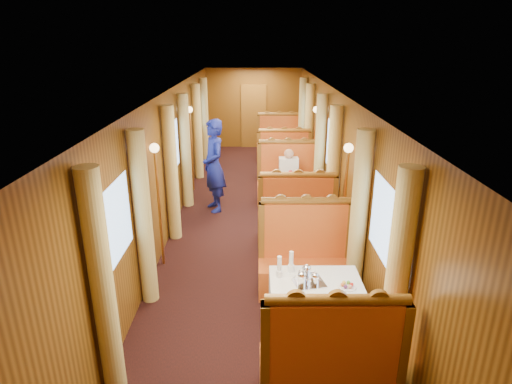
{
  "coord_description": "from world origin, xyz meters",
  "views": [
    {
      "loc": [
        0.06,
        -7.75,
        3.37
      ],
      "look_at": [
        0.07,
        -1.32,
        1.05
      ],
      "focal_mm": 30.0,
      "sensor_mm": 36.0,
      "label": 1
    }
  ],
  "objects_px": {
    "table_far": "(281,155)",
    "teapot_left": "(302,280)",
    "table_near": "(314,309)",
    "passenger": "(289,171)",
    "banquette_mid_fwd": "(296,220)",
    "rose_vase_mid": "(290,174)",
    "teapot_back": "(306,273)",
    "tea_tray": "(309,283)",
    "steward": "(214,166)",
    "teapot_right": "(315,281)",
    "banquette_near_fwd": "(329,369)",
    "table_mid": "(291,202)",
    "banquette_mid_aft": "(287,183)",
    "banquette_near_aft": "(305,263)",
    "banquette_far_aft": "(279,145)",
    "rose_vase_far": "(280,135)",
    "banquette_far_fwd": "(283,164)",
    "fruit_plate": "(347,286)"
  },
  "relations": [
    {
      "from": "banquette_near_fwd",
      "to": "teapot_right",
      "type": "xyz_separation_m",
      "value": [
        -0.03,
        0.93,
        0.39
      ]
    },
    {
      "from": "banquette_mid_fwd",
      "to": "banquette_near_aft",
      "type": "bearing_deg",
      "value": -90.0
    },
    {
      "from": "table_far",
      "to": "steward",
      "type": "xyz_separation_m",
      "value": [
        -1.53,
        -2.97,
        0.57
      ]
    },
    {
      "from": "banquette_near_fwd",
      "to": "steward",
      "type": "height_order",
      "value": "steward"
    },
    {
      "from": "banquette_far_fwd",
      "to": "teapot_right",
      "type": "distance_m",
      "value": 6.08
    },
    {
      "from": "banquette_mid_aft",
      "to": "passenger",
      "type": "distance_m",
      "value": 0.38
    },
    {
      "from": "banquette_far_aft",
      "to": "rose_vase_mid",
      "type": "bearing_deg",
      "value": -90.33
    },
    {
      "from": "teapot_back",
      "to": "rose_vase_mid",
      "type": "xyz_separation_m",
      "value": [
        0.08,
        3.47,
        0.11
      ]
    },
    {
      "from": "banquette_far_fwd",
      "to": "rose_vase_far",
      "type": "bearing_deg",
      "value": 91.57
    },
    {
      "from": "banquette_near_fwd",
      "to": "banquette_near_aft",
      "type": "height_order",
      "value": "same"
    },
    {
      "from": "banquette_mid_fwd",
      "to": "rose_vase_mid",
      "type": "xyz_separation_m",
      "value": [
        -0.03,
        1.05,
        0.5
      ]
    },
    {
      "from": "table_near",
      "to": "passenger",
      "type": "height_order",
      "value": "passenger"
    },
    {
      "from": "teapot_back",
      "to": "rose_vase_far",
      "type": "xyz_separation_m",
      "value": [
        0.08,
        6.94,
        0.11
      ]
    },
    {
      "from": "teapot_left",
      "to": "banquette_mid_fwd",
      "type": "bearing_deg",
      "value": 97.01
    },
    {
      "from": "teapot_right",
      "to": "banquette_mid_aft",
      "type": "bearing_deg",
      "value": 109.47
    },
    {
      "from": "teapot_right",
      "to": "rose_vase_mid",
      "type": "bearing_deg",
      "value": 109.79
    },
    {
      "from": "banquette_far_aft",
      "to": "banquette_far_fwd",
      "type": "bearing_deg",
      "value": -90.0
    },
    {
      "from": "banquette_near_aft",
      "to": "teapot_back",
      "type": "bearing_deg",
      "value": -96.28
    },
    {
      "from": "banquette_near_aft",
      "to": "table_mid",
      "type": "bearing_deg",
      "value": 90.0
    },
    {
      "from": "table_mid",
      "to": "banquette_far_fwd",
      "type": "bearing_deg",
      "value": 90.0
    },
    {
      "from": "table_near",
      "to": "banquette_mid_aft",
      "type": "distance_m",
      "value": 4.51
    },
    {
      "from": "banquette_far_aft",
      "to": "steward",
      "type": "distance_m",
      "value": 4.3
    },
    {
      "from": "rose_vase_far",
      "to": "banquette_far_aft",
      "type": "bearing_deg",
      "value": 88.45
    },
    {
      "from": "teapot_back",
      "to": "tea_tray",
      "type": "bearing_deg",
      "value": -77.04
    },
    {
      "from": "tea_tray",
      "to": "rose_vase_mid",
      "type": "height_order",
      "value": "rose_vase_mid"
    },
    {
      "from": "steward",
      "to": "banquette_far_fwd",
      "type": "bearing_deg",
      "value": 119.2
    },
    {
      "from": "tea_tray",
      "to": "steward",
      "type": "distance_m",
      "value": 4.33
    },
    {
      "from": "teapot_back",
      "to": "banquette_near_fwd",
      "type": "bearing_deg",
      "value": -81.89
    },
    {
      "from": "table_mid",
      "to": "banquette_mid_aft",
      "type": "xyz_separation_m",
      "value": [
        0.0,
        1.01,
        0.05
      ]
    },
    {
      "from": "banquette_mid_fwd",
      "to": "banquette_mid_aft",
      "type": "relative_size",
      "value": 1.0
    },
    {
      "from": "table_far",
      "to": "teapot_left",
      "type": "distance_m",
      "value": 7.11
    },
    {
      "from": "teapot_back",
      "to": "fruit_plate",
      "type": "bearing_deg",
      "value": -20.64
    },
    {
      "from": "banquette_near_aft",
      "to": "teapot_back",
      "type": "xyz_separation_m",
      "value": [
        -0.11,
        -0.96,
        0.39
      ]
    },
    {
      "from": "teapot_left",
      "to": "teapot_right",
      "type": "height_order",
      "value": "teapot_left"
    },
    {
      "from": "passenger",
      "to": "banquette_near_fwd",
      "type": "bearing_deg",
      "value": -90.0
    },
    {
      "from": "table_near",
      "to": "rose_vase_far",
      "type": "height_order",
      "value": "rose_vase_far"
    },
    {
      "from": "banquette_near_fwd",
      "to": "banquette_near_aft",
      "type": "distance_m",
      "value": 2.03
    },
    {
      "from": "table_far",
      "to": "banquette_far_aft",
      "type": "height_order",
      "value": "banquette_far_aft"
    },
    {
      "from": "table_mid",
      "to": "banquette_far_aft",
      "type": "xyz_separation_m",
      "value": [
        0.0,
        4.51,
        0.05
      ]
    },
    {
      "from": "table_far",
      "to": "banquette_mid_fwd",
      "type": "bearing_deg",
      "value": -90.0
    },
    {
      "from": "banquette_near_aft",
      "to": "banquette_far_aft",
      "type": "relative_size",
      "value": 1.0
    },
    {
      "from": "banquette_mid_fwd",
      "to": "banquette_far_aft",
      "type": "xyz_separation_m",
      "value": [
        0.0,
        5.53,
        0.0
      ]
    },
    {
      "from": "banquette_far_aft",
      "to": "passenger",
      "type": "relative_size",
      "value": 1.76
    },
    {
      "from": "rose_vase_far",
      "to": "steward",
      "type": "height_order",
      "value": "steward"
    },
    {
      "from": "teapot_left",
      "to": "steward",
      "type": "relative_size",
      "value": 0.09
    },
    {
      "from": "teapot_right",
      "to": "teapot_left",
      "type": "bearing_deg",
      "value": -157.21
    },
    {
      "from": "table_near",
      "to": "teapot_left",
      "type": "distance_m",
      "value": 0.49
    },
    {
      "from": "table_far",
      "to": "teapot_back",
      "type": "relative_size",
      "value": 6.22
    },
    {
      "from": "table_far",
      "to": "tea_tray",
      "type": "distance_m",
      "value": 7.06
    },
    {
      "from": "banquette_near_fwd",
      "to": "banquette_mid_fwd",
      "type": "relative_size",
      "value": 1.0
    }
  ]
}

